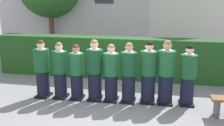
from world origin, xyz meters
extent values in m
plane|color=slate|center=(0.00, 0.00, 0.00)|extent=(60.00, 60.00, 0.00)
cylinder|color=black|center=(-1.97, -0.10, 0.37)|extent=(0.36, 0.36, 0.75)
cube|color=black|center=(-1.97, -0.10, 0.03)|extent=(0.38, 0.47, 0.05)
cylinder|color=#19512D|center=(-1.97, -0.10, 1.05)|extent=(0.42, 0.42, 0.62)
cylinder|color=white|center=(-1.97, -0.10, 1.37)|extent=(0.26, 0.26, 0.03)
cube|color=#236038|center=(-1.96, 0.10, 1.18)|extent=(0.04, 0.01, 0.27)
sphere|color=beige|center=(-1.97, -0.10, 1.49)|extent=(0.21, 0.21, 0.21)
sphere|color=#472D19|center=(-1.97, -0.10, 1.53)|extent=(0.19, 0.19, 0.19)
cylinder|color=black|center=(-1.45, -0.08, 0.36)|extent=(0.35, 0.35, 0.72)
cube|color=black|center=(-1.45, -0.08, 0.03)|extent=(0.38, 0.46, 0.05)
cylinder|color=#19512D|center=(-1.45, -0.08, 1.02)|extent=(0.41, 0.41, 0.60)
cylinder|color=white|center=(-1.45, -0.08, 1.33)|extent=(0.25, 0.25, 0.03)
cube|color=#236038|center=(-1.46, 0.12, 1.14)|extent=(0.04, 0.01, 0.26)
sphere|color=beige|center=(-1.45, -0.08, 1.44)|extent=(0.20, 0.20, 0.20)
sphere|color=olive|center=(-1.45, -0.08, 1.48)|extent=(0.19, 0.19, 0.19)
cube|color=white|center=(-1.46, 0.19, 0.93)|extent=(0.15, 0.01, 0.20)
cylinder|color=black|center=(-0.97, -0.06, 0.35)|extent=(0.34, 0.34, 0.70)
cube|color=black|center=(-0.97, -0.06, 0.03)|extent=(0.38, 0.46, 0.05)
cylinder|color=#1E5B33|center=(-0.97, -0.06, 0.99)|extent=(0.40, 0.40, 0.58)
cylinder|color=white|center=(-0.97, -0.06, 1.29)|extent=(0.25, 0.25, 0.03)
cube|color=navy|center=(-0.99, 0.12, 1.11)|extent=(0.04, 0.01, 0.26)
sphere|color=tan|center=(-0.97, -0.06, 1.40)|extent=(0.20, 0.20, 0.20)
sphere|color=#472D19|center=(-0.97, -0.06, 1.44)|extent=(0.18, 0.18, 0.18)
cylinder|color=black|center=(-0.47, -0.03, 0.38)|extent=(0.37, 0.37, 0.77)
cube|color=black|center=(-0.47, -0.03, 0.03)|extent=(0.44, 0.52, 0.05)
cylinder|color=#144728|center=(-0.47, -0.03, 1.09)|extent=(0.43, 0.43, 0.64)
cylinder|color=white|center=(-0.47, -0.03, 1.41)|extent=(0.27, 0.27, 0.03)
cube|color=gold|center=(-0.50, 0.17, 1.21)|extent=(0.04, 0.02, 0.28)
sphere|color=beige|center=(-0.47, -0.03, 1.53)|extent=(0.22, 0.22, 0.22)
sphere|color=olive|center=(-0.47, -0.03, 1.57)|extent=(0.20, 0.20, 0.20)
cube|color=white|center=(-0.50, 0.24, 0.99)|extent=(0.15, 0.03, 0.20)
cylinder|color=black|center=(-0.02, -0.02, 0.36)|extent=(0.34, 0.34, 0.72)
cube|color=black|center=(-0.02, -0.02, 0.03)|extent=(0.37, 0.45, 0.05)
cylinder|color=#1E5B33|center=(-0.02, -0.02, 1.02)|extent=(0.41, 0.41, 0.60)
cylinder|color=white|center=(-0.02, -0.02, 1.32)|extent=(0.25, 0.25, 0.03)
cube|color=navy|center=(-0.02, 0.17, 1.14)|extent=(0.04, 0.01, 0.26)
sphere|color=beige|center=(-0.02, -0.02, 1.44)|extent=(0.20, 0.20, 0.20)
sphere|color=olive|center=(-0.02, -0.02, 1.47)|extent=(0.19, 0.19, 0.19)
cylinder|color=black|center=(0.45, 0.01, 0.37)|extent=(0.36, 0.36, 0.74)
cube|color=black|center=(0.45, 0.01, 0.03)|extent=(0.38, 0.46, 0.05)
cylinder|color=#144728|center=(0.45, 0.01, 1.05)|extent=(0.42, 0.42, 0.61)
cylinder|color=white|center=(0.45, 0.01, 1.36)|extent=(0.26, 0.26, 0.03)
cube|color=#236038|center=(0.45, 0.20, 1.17)|extent=(0.04, 0.01, 0.27)
sphere|color=tan|center=(0.45, 0.01, 1.48)|extent=(0.21, 0.21, 0.21)
sphere|color=olive|center=(0.45, 0.01, 1.52)|extent=(0.19, 0.19, 0.19)
cylinder|color=black|center=(0.97, 0.07, 0.38)|extent=(0.36, 0.36, 0.76)
cube|color=black|center=(0.97, 0.07, 0.03)|extent=(0.40, 0.49, 0.05)
cylinder|color=#19512D|center=(0.97, 0.07, 1.08)|extent=(0.43, 0.43, 0.63)
cylinder|color=white|center=(0.97, 0.07, 1.40)|extent=(0.27, 0.27, 0.03)
cube|color=#236038|center=(0.96, 0.27, 1.20)|extent=(0.04, 0.01, 0.28)
sphere|color=beige|center=(0.97, 0.07, 1.52)|extent=(0.22, 0.22, 0.22)
sphere|color=black|center=(0.97, 0.07, 1.56)|extent=(0.20, 0.20, 0.20)
cylinder|color=black|center=(1.42, 0.08, 0.39)|extent=(0.37, 0.37, 0.78)
cube|color=black|center=(1.42, 0.08, 0.03)|extent=(0.42, 0.51, 0.05)
cylinder|color=#1E5B33|center=(1.42, 0.08, 1.10)|extent=(0.44, 0.44, 0.64)
cylinder|color=white|center=(1.42, 0.08, 1.43)|extent=(0.27, 0.27, 0.03)
cube|color=#236038|center=(1.41, 0.29, 1.23)|extent=(0.04, 0.01, 0.28)
sphere|color=tan|center=(1.42, 0.08, 1.55)|extent=(0.22, 0.22, 0.22)
sphere|color=olive|center=(1.42, 0.08, 1.59)|extent=(0.20, 0.20, 0.20)
cube|color=white|center=(1.40, 0.36, 1.00)|extent=(0.15, 0.02, 0.20)
cylinder|color=black|center=(1.98, 0.10, 0.37)|extent=(0.35, 0.35, 0.73)
cube|color=black|center=(1.98, 0.10, 0.03)|extent=(0.40, 0.48, 0.05)
cylinder|color=#19512D|center=(1.98, 0.10, 1.04)|extent=(0.41, 0.41, 0.61)
cylinder|color=white|center=(1.98, 0.10, 1.35)|extent=(0.26, 0.26, 0.03)
cube|color=gold|center=(1.96, 0.30, 1.16)|extent=(0.04, 0.01, 0.27)
sphere|color=beige|center=(1.98, 0.10, 1.46)|extent=(0.21, 0.21, 0.21)
sphere|color=black|center=(1.98, 0.10, 1.50)|extent=(0.19, 0.19, 0.19)
cube|color=white|center=(1.96, 0.37, 0.95)|extent=(0.15, 0.02, 0.20)
cube|color=#214C1E|center=(0.00, 2.14, 0.70)|extent=(9.06, 0.70, 1.41)
cube|color=silver|center=(-3.26, 7.97, 2.41)|extent=(7.59, 4.35, 4.81)
cylinder|color=brown|center=(-4.11, 5.48, 0.92)|extent=(0.24, 0.24, 1.84)
cube|color=#4C4C51|center=(2.63, -0.51, 0.21)|extent=(0.10, 0.32, 0.42)
camera|label=1|loc=(1.39, -6.83, 2.79)|focal=43.42mm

